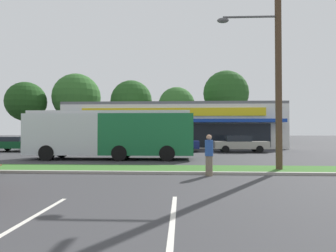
{
  "coord_description": "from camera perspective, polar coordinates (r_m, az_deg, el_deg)",
  "views": [
    {
      "loc": [
        0.98,
        0.58,
        1.91
      ],
      "look_at": [
        0.13,
        18.1,
        2.23
      ],
      "focal_mm": 29.41,
      "sensor_mm": 36.0,
      "label": 1
    }
  ],
  "objects": [
    {
      "name": "grass_median",
      "position": [
        13.58,
        -1.39,
        -8.89
      ],
      "size": [
        56.0,
        2.2,
        0.12
      ],
      "primitive_type": "cube",
      "color": "#386B28",
      "rests_on": "ground_plane"
    },
    {
      "name": "curb_lip",
      "position": [
        12.38,
        -1.81,
        -9.65
      ],
      "size": [
        56.0,
        0.24,
        0.12
      ],
      "primitive_type": "cube",
      "color": "#99968C",
      "rests_on": "ground_plane"
    },
    {
      "name": "parking_stripe_1",
      "position": [
        6.46,
        -29.58,
        -18.07
      ],
      "size": [
        0.12,
        4.8,
        0.01
      ],
      "primitive_type": "cube",
      "color": "silver",
      "rests_on": "ground_plane"
    },
    {
      "name": "parking_stripe_2",
      "position": [
        5.94,
        0.87,
        -19.79
      ],
      "size": [
        0.12,
        4.8,
        0.01
      ],
      "primitive_type": "cube",
      "color": "silver",
      "rests_on": "ground_plane"
    },
    {
      "name": "storefront_building",
      "position": [
        35.18,
        1.23,
        0.02
      ],
      "size": [
        24.68,
        12.84,
        5.14
      ],
      "color": "silver",
      "rests_on": "ground_plane"
    },
    {
      "name": "tree_far_left",
      "position": [
        50.0,
        -27.33,
        4.51
      ],
      "size": [
        6.3,
        6.3,
        9.82
      ],
      "color": "#473323",
      "rests_on": "ground_plane"
    },
    {
      "name": "tree_left",
      "position": [
        48.98,
        -18.4,
        5.65
      ],
      "size": [
        7.93,
        7.93,
        11.55
      ],
      "color": "#473323",
      "rests_on": "ground_plane"
    },
    {
      "name": "tree_mid_left",
      "position": [
        47.14,
        -7.6,
        5.14
      ],
      "size": [
        6.97,
        6.97,
        10.49
      ],
      "color": "#473323",
      "rests_on": "ground_plane"
    },
    {
      "name": "tree_mid",
      "position": [
        42.29,
        1.79,
        4.26
      ],
      "size": [
        5.63,
        5.63,
        8.66
      ],
      "color": "#473323",
      "rests_on": "ground_plane"
    },
    {
      "name": "tree_mid_right",
      "position": [
        46.77,
        11.89,
        6.65
      ],
      "size": [
        7.44,
        7.44,
        11.89
      ],
      "color": "#473323",
      "rests_on": "ground_plane"
    },
    {
      "name": "utility_pole",
      "position": [
        14.36,
        21.35,
        13.32
      ],
      "size": [
        3.03,
        2.4,
        10.22
      ],
      "color": "#4C3826",
      "rests_on": "ground_plane"
    },
    {
      "name": "city_bus",
      "position": [
        19.14,
        -11.74,
        -1.47
      ],
      "size": [
        11.16,
        2.76,
        3.25
      ],
      "rotation": [
        0.0,
        0.0,
        3.15
      ],
      "color": "#196638",
      "rests_on": "ground_plane"
    },
    {
      "name": "car_2",
      "position": [
        25.8,
        14.66,
        -3.56
      ],
      "size": [
        4.77,
        1.89,
        1.49
      ],
      "color": "#9E998C",
      "rests_on": "ground_plane"
    },
    {
      "name": "car_3",
      "position": [
        29.49,
        -28.97,
        -3.22
      ],
      "size": [
        4.59,
        2.02,
        1.38
      ],
      "color": "#0C3F1E",
      "rests_on": "ground_plane"
    },
    {
      "name": "car_4",
      "position": [
        25.55,
        1.49,
        -3.65
      ],
      "size": [
        4.3,
        2.01,
        1.44
      ],
      "color": "navy",
      "rests_on": "ground_plane"
    },
    {
      "name": "pedestrian_near_bench",
      "position": [
        11.94,
        8.5,
        -5.97
      ],
      "size": [
        0.35,
        0.35,
        1.76
      ],
      "rotation": [
        0.0,
        0.0,
        2.73
      ],
      "color": "#726651",
      "rests_on": "ground_plane"
    }
  ]
}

